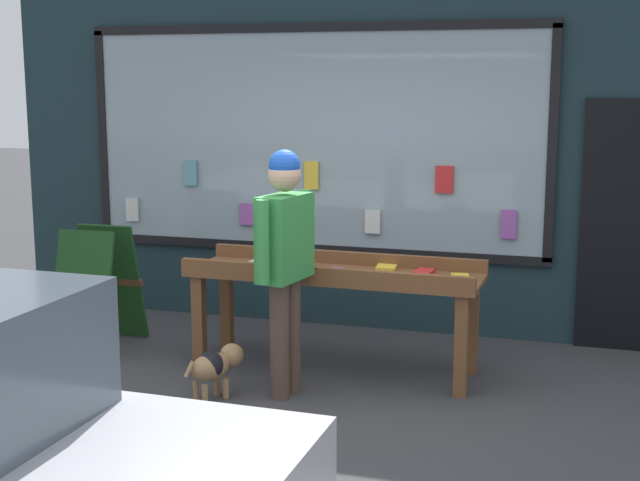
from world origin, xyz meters
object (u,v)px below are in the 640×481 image
display_table_main (334,282)px  small_dog (215,365)px  sandwich_board_sign (98,287)px  person_browsing (285,252)px

display_table_main → small_dog: 1.16m
sandwich_board_sign → person_browsing: bearing=-18.3°
display_table_main → sandwich_board_sign: bearing=179.9°
display_table_main → sandwich_board_sign: sandwich_board_sign is taller
person_browsing → sandwich_board_sign: (-1.88, 0.62, -0.53)m
display_table_main → person_browsing: size_ratio=1.28×
display_table_main → sandwich_board_sign: 2.08m
person_browsing → sandwich_board_sign: bearing=82.1°
sandwich_board_sign → display_table_main: bearing=-0.0°
sandwich_board_sign → small_dog: bearing=-30.9°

